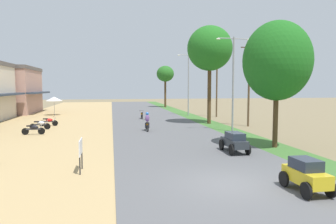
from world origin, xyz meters
The scene contains 19 objects.
ground_plane centered at (0.00, 0.00, 0.00)m, with size 180.00×180.00×0.00m, color #7A6B4C.
road_strip centered at (0.00, 0.00, 0.04)m, with size 9.00×140.00×0.08m, color #565659.
shophouse_far centered at (-19.98, 38.10, 3.46)m, with size 9.61×10.45×6.90m.
parked_motorbike_second centered at (-10.84, 15.19, 0.55)m, with size 1.80×0.54×0.94m.
parked_motorbike_third centered at (-10.98, 18.32, 0.55)m, with size 1.80×0.54×0.94m.
parked_motorbike_fourth centered at (-10.73, 20.84, 0.55)m, with size 1.80×0.54×0.94m.
street_signboard centered at (-6.00, 3.04, 1.11)m, with size 0.06×1.30×1.50m.
vendor_umbrella centered at (-12.29, 33.17, 2.31)m, with size 2.20×2.20×2.52m.
median_tree_nearest centered at (5.74, 6.82, 5.56)m, with size 4.28×4.28×8.02m.
median_tree_second centered at (5.56, 19.99, 7.90)m, with size 4.68×4.68×10.21m.
median_tree_third centered at (5.55, 46.97, 6.34)m, with size 3.28×3.28×7.86m.
streetlamp_near centered at (5.80, 14.11, 4.74)m, with size 3.16×0.20×8.15m.
streetlamp_mid centered at (5.80, 29.95, 4.84)m, with size 3.16×0.20×8.36m.
utility_pole_near centered at (8.98, 27.45, 4.26)m, with size 1.80×0.20×8.15m.
utility_pole_far centered at (8.85, 17.53, 4.34)m, with size 1.80×0.20×8.30m.
car_hatchback_yellow centered at (2.40, -1.32, 0.75)m, with size 1.04×2.00×1.23m.
car_sedan_charcoal centered at (2.52, 5.70, 0.74)m, with size 1.10×2.26×1.19m.
motorbike_foreground_rider centered at (-1.52, 15.63, 0.86)m, with size 0.54×1.80×1.66m.
motorbike_ahead_second centered at (-0.95, 26.36, 0.57)m, with size 0.54×1.80×0.94m.
Camera 1 is at (-4.59, -11.42, 3.93)m, focal length 33.26 mm.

